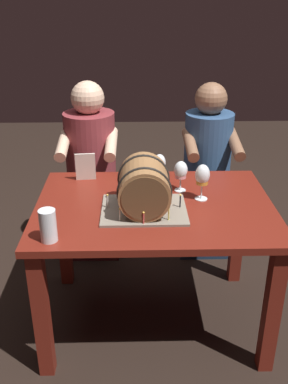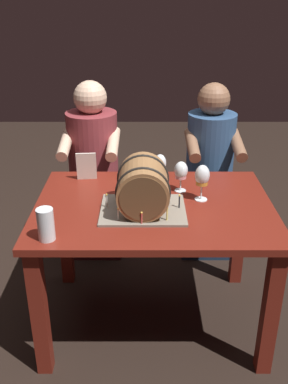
% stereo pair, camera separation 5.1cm
% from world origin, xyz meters
% --- Properties ---
extents(ground_plane, '(8.00, 8.00, 0.00)m').
position_xyz_m(ground_plane, '(0.00, 0.00, 0.00)').
color(ground_plane, black).
extents(dining_table, '(1.18, 0.84, 0.73)m').
position_xyz_m(dining_table, '(0.00, 0.00, 0.61)').
color(dining_table, maroon).
rests_on(dining_table, ground).
extents(barrel_cake, '(0.41, 0.33, 0.26)m').
position_xyz_m(barrel_cake, '(-0.05, -0.07, 0.85)').
color(barrel_cake, gray).
rests_on(barrel_cake, dining_table).
extents(wine_glass_rose, '(0.07, 0.07, 0.17)m').
position_xyz_m(wine_glass_rose, '(0.14, 0.16, 0.83)').
color(wine_glass_rose, white).
rests_on(wine_glass_rose, dining_table).
extents(wine_glass_amber, '(0.07, 0.07, 0.19)m').
position_xyz_m(wine_glass_amber, '(0.24, 0.05, 0.85)').
color(wine_glass_amber, white).
rests_on(wine_glass_amber, dining_table).
extents(wine_glass_white, '(0.07, 0.07, 0.17)m').
position_xyz_m(wine_glass_white, '(0.04, 0.25, 0.84)').
color(wine_glass_white, white).
rests_on(wine_glass_white, dining_table).
extents(beer_pint, '(0.07, 0.07, 0.14)m').
position_xyz_m(beer_pint, '(-0.46, -0.33, 0.79)').
color(beer_pint, white).
rests_on(beer_pint, dining_table).
extents(menu_card, '(0.11, 0.04, 0.16)m').
position_xyz_m(menu_card, '(-0.37, 0.31, 0.81)').
color(menu_card, silver).
rests_on(menu_card, dining_table).
extents(person_seated_left, '(0.37, 0.46, 1.19)m').
position_xyz_m(person_seated_left, '(-0.38, 0.74, 0.55)').
color(person_seated_left, '#4C1B1E').
rests_on(person_seated_left, ground).
extents(person_seated_right, '(0.35, 0.45, 1.18)m').
position_xyz_m(person_seated_right, '(0.38, 0.74, 0.53)').
color(person_seated_right, '#1B2D46').
rests_on(person_seated_right, ground).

